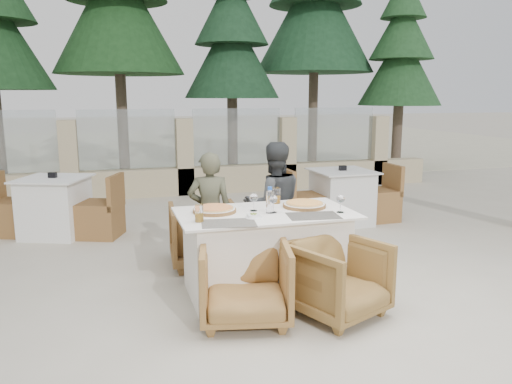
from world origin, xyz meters
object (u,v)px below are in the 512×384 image
object	(u,v)px
armchair_near_left	(245,281)
bg_table_b	(342,197)
water_bottle	(270,200)
wine_glass_corner	(340,203)
wine_glass_near	(273,203)
beer_glass_left	(199,213)
pizza_right	(304,204)
bg_table_a	(55,207)
pizza_left	(215,209)
olive_dish	(254,216)
armchair_far_left	(204,234)
armchair_near_right	(338,279)
beer_glass_right	(276,196)
diner_left	(210,212)
wine_glass_centre	(254,201)
dining_table	(265,252)
armchair_far_right	(282,235)
diner_right	(274,205)

from	to	relation	value
armchair_near_left	bg_table_b	xyz separation A→B (m)	(2.16, 2.65, 0.05)
water_bottle	wine_glass_corner	world-z (taller)	water_bottle
wine_glass_near	beer_glass_left	xyz separation A→B (m)	(-0.70, -0.14, -0.02)
pizza_right	bg_table_a	bearing A→B (deg)	134.49
pizza_left	beer_glass_left	world-z (taller)	beer_glass_left
pizza_left	olive_dish	size ratio (longest dim) A/B	3.58
armchair_far_left	water_bottle	bearing A→B (deg)	117.56
armchair_far_left	armchair_near_right	size ratio (longest dim) A/B	1.05
beer_glass_right	bg_table_b	world-z (taller)	beer_glass_right
wine_glass_near	olive_dish	distance (m)	0.27
water_bottle	diner_left	world-z (taller)	diner_left
olive_dish	bg_table_b	bearing A→B (deg)	49.38
wine_glass_centre	bg_table_a	distance (m)	3.25
armchair_near_right	beer_glass_left	bearing A→B (deg)	133.32
armchair_near_left	wine_glass_near	bearing A→B (deg)	62.69
pizza_left	beer_glass_left	bearing A→B (deg)	-122.26
pizza_right	pizza_left	bearing A→B (deg)	177.71
dining_table	armchair_near_right	xyz separation A→B (m)	(0.43, -0.65, -0.06)
armchair_far_right	diner_right	xyz separation A→B (m)	(-0.18, -0.22, 0.40)
pizza_left	pizza_right	xyz separation A→B (m)	(0.86, -0.03, 0.00)
olive_dish	wine_glass_near	bearing A→B (deg)	31.72
pizza_left	beer_glass_right	world-z (taller)	beer_glass_right
dining_table	diner_left	distance (m)	0.85
pizza_left	pizza_right	size ratio (longest dim) A/B	0.96
armchair_far_right	bg_table_a	xyz separation A→B (m)	(-2.54, 1.70, 0.12)
wine_glass_corner	diner_left	world-z (taller)	diner_left
beer_glass_left	olive_dish	world-z (taller)	beer_glass_left
olive_dish	diner_right	distance (m)	1.00
armchair_far_right	pizza_right	bearing A→B (deg)	89.27
beer_glass_left	armchair_far_right	distance (m)	1.67
dining_table	wine_glass_near	world-z (taller)	wine_glass_near
diner_left	bg_table_a	xyz separation A→B (m)	(-1.68, 1.88, -0.24)
pizza_right	wine_glass_centre	world-z (taller)	wine_glass_centre
pizza_left	armchair_near_left	bearing A→B (deg)	-80.55
beer_glass_left	armchair_far_right	xyz separation A→B (m)	(1.13, 1.09, -0.57)
wine_glass_centre	olive_dish	distance (m)	0.28
wine_glass_corner	armchair_far_right	world-z (taller)	wine_glass_corner
armchair_far_right	diner_left	world-z (taller)	diner_left
armchair_near_left	bg_table_b	size ratio (longest dim) A/B	0.45
diner_right	beer_glass_left	bearing A→B (deg)	45.56
wine_glass_corner	bg_table_b	world-z (taller)	wine_glass_corner
pizza_right	armchair_near_right	xyz separation A→B (m)	(0.01, -0.74, -0.48)
pizza_left	armchair_near_right	bearing A→B (deg)	-41.41
beer_glass_right	olive_dish	bearing A→B (deg)	-126.85
beer_glass_right	bg_table_a	world-z (taller)	beer_glass_right
armchair_near_left	diner_left	bearing A→B (deg)	103.85
diner_left	bg_table_a	size ratio (longest dim) A/B	0.77
wine_glass_near	bg_table_b	size ratio (longest dim) A/B	0.11
dining_table	pizza_right	bearing A→B (deg)	12.20
wine_glass_centre	armchair_far_right	world-z (taller)	wine_glass_centre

